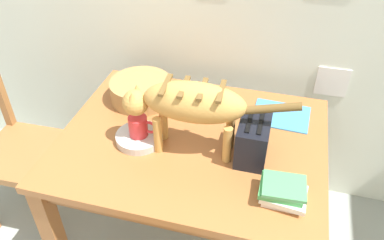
# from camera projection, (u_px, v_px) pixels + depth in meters

# --- Properties ---
(dining_table) EXTENTS (1.14, 0.90, 0.74)m
(dining_table) POSITION_uv_depth(u_px,v_px,m) (192.00, 154.00, 1.75)
(dining_table) COLOR #A16031
(dining_table) RESTS_ON ground_plane
(cat) EXTENTS (0.69, 0.18, 0.32)m
(cat) POSITION_uv_depth(u_px,v_px,m) (189.00, 104.00, 1.51)
(cat) COLOR #C58F45
(cat) RESTS_ON dining_table
(saucer_bowl) EXTENTS (0.20, 0.20, 0.03)m
(saucer_bowl) POSITION_uv_depth(u_px,v_px,m) (139.00, 137.00, 1.68)
(saucer_bowl) COLOR #BCB4AC
(saucer_bowl) RESTS_ON dining_table
(coffee_mug) EXTENTS (0.12, 0.08, 0.09)m
(coffee_mug) POSITION_uv_depth(u_px,v_px,m) (139.00, 126.00, 1.64)
(coffee_mug) COLOR red
(coffee_mug) RESTS_ON saucer_bowl
(magazine) EXTENTS (0.27, 0.22, 0.01)m
(magazine) POSITION_uv_depth(u_px,v_px,m) (281.00, 115.00, 1.82)
(magazine) COLOR #4190D3
(magazine) RESTS_ON dining_table
(book_stack) EXTENTS (0.17, 0.15, 0.07)m
(book_stack) POSITION_uv_depth(u_px,v_px,m) (283.00, 192.00, 1.40)
(book_stack) COLOR silver
(book_stack) RESTS_ON dining_table
(wicker_basket) EXTENTS (0.30, 0.30, 0.10)m
(wicker_basket) POSITION_uv_depth(u_px,v_px,m) (141.00, 90.00, 1.90)
(wicker_basket) COLOR #AA7D47
(wicker_basket) RESTS_ON dining_table
(toaster) EXTENTS (0.12, 0.20, 0.18)m
(toaster) POSITION_uv_depth(u_px,v_px,m) (253.00, 140.00, 1.56)
(toaster) COLOR black
(toaster) RESTS_ON dining_table
(wooden_chair_far) EXTENTS (0.43, 0.43, 0.95)m
(wooden_chair_far) POSITION_uv_depth(u_px,v_px,m) (16.00, 149.00, 2.05)
(wooden_chair_far) COLOR #9D6536
(wooden_chair_far) RESTS_ON ground_plane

